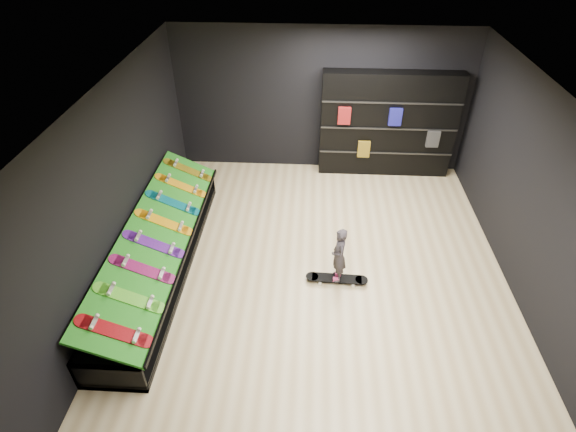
# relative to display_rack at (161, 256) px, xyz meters

# --- Properties ---
(floor) EXTENTS (6.00, 7.00, 0.01)m
(floor) POSITION_rel_display_rack_xyz_m (2.55, 0.00, -0.25)
(floor) COLOR beige
(floor) RESTS_ON ground
(ceiling) EXTENTS (6.00, 7.00, 0.01)m
(ceiling) POSITION_rel_display_rack_xyz_m (2.55, 0.00, 2.75)
(ceiling) COLOR white
(ceiling) RESTS_ON ground
(wall_back) EXTENTS (6.00, 0.02, 3.00)m
(wall_back) POSITION_rel_display_rack_xyz_m (2.55, 3.50, 1.25)
(wall_back) COLOR black
(wall_back) RESTS_ON ground
(wall_left) EXTENTS (0.02, 7.00, 3.00)m
(wall_left) POSITION_rel_display_rack_xyz_m (-0.45, 0.00, 1.25)
(wall_left) COLOR black
(wall_left) RESTS_ON ground
(wall_right) EXTENTS (0.02, 7.00, 3.00)m
(wall_right) POSITION_rel_display_rack_xyz_m (5.55, 0.00, 1.25)
(wall_right) COLOR black
(wall_right) RESTS_ON ground
(display_rack) EXTENTS (0.90, 4.50, 0.50)m
(display_rack) POSITION_rel_display_rack_xyz_m (0.00, 0.00, 0.00)
(display_rack) COLOR black
(display_rack) RESTS_ON ground
(turf_ramp) EXTENTS (0.92, 4.50, 0.46)m
(turf_ramp) POSITION_rel_display_rack_xyz_m (0.05, 0.00, 0.46)
(turf_ramp) COLOR #176D11
(turf_ramp) RESTS_ON display_rack
(back_shelving) EXTENTS (2.75, 0.32, 2.20)m
(back_shelving) POSITION_rel_display_rack_xyz_m (3.93, 3.32, 0.85)
(back_shelving) COLOR black
(back_shelving) RESTS_ON ground
(floor_skateboard) EXTENTS (0.99, 0.26, 0.09)m
(floor_skateboard) POSITION_rel_display_rack_xyz_m (2.84, -0.17, -0.21)
(floor_skateboard) COLOR black
(floor_skateboard) RESTS_ON ground
(child) EXTENTS (0.19, 0.24, 0.57)m
(child) POSITION_rel_display_rack_xyz_m (2.84, -0.17, 0.12)
(child) COLOR black
(child) RESTS_ON floor_skateboard
(display_board_0) EXTENTS (0.93, 0.22, 0.50)m
(display_board_0) POSITION_rel_display_rack_xyz_m (0.06, -1.90, 0.49)
(display_board_0) COLOR red
(display_board_0) RESTS_ON turf_ramp
(display_board_1) EXTENTS (0.93, 0.22, 0.50)m
(display_board_1) POSITION_rel_display_rack_xyz_m (0.06, -1.36, 0.49)
(display_board_1) COLOR green
(display_board_1) RESTS_ON turf_ramp
(display_board_2) EXTENTS (0.93, 0.22, 0.50)m
(display_board_2) POSITION_rel_display_rack_xyz_m (0.06, -0.81, 0.49)
(display_board_2) COLOR #E5198C
(display_board_2) RESTS_ON turf_ramp
(display_board_3) EXTENTS (0.93, 0.22, 0.50)m
(display_board_3) POSITION_rel_display_rack_xyz_m (0.06, -0.27, 0.49)
(display_board_3) COLOR purple
(display_board_3) RESTS_ON turf_ramp
(display_board_4) EXTENTS (0.93, 0.22, 0.50)m
(display_board_4) POSITION_rel_display_rack_xyz_m (0.06, 0.27, 0.49)
(display_board_4) COLOR yellow
(display_board_4) RESTS_ON turf_ramp
(display_board_5) EXTENTS (0.93, 0.22, 0.50)m
(display_board_5) POSITION_rel_display_rack_xyz_m (0.06, 0.81, 0.49)
(display_board_5) COLOR #0C8C99
(display_board_5) RESTS_ON turf_ramp
(display_board_6) EXTENTS (0.93, 0.22, 0.50)m
(display_board_6) POSITION_rel_display_rack_xyz_m (0.06, 1.36, 0.49)
(display_board_6) COLOR orange
(display_board_6) RESTS_ON turf_ramp
(display_board_7) EXTENTS (0.93, 0.22, 0.50)m
(display_board_7) POSITION_rel_display_rack_xyz_m (0.06, 1.90, 0.49)
(display_board_7) COLOR yellow
(display_board_7) RESTS_ON turf_ramp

